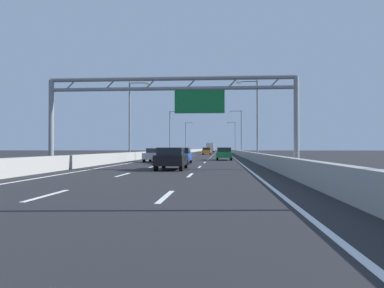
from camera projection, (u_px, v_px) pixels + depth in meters
ground_plane at (208, 154)px, 98.79m from camera, size 260.00×260.00×0.00m
lane_dash_left_1 at (47, 195)px, 11.68m from camera, size 0.16×3.00×0.01m
lane_dash_left_2 at (123, 175)px, 20.66m from camera, size 0.16×3.00×0.01m
lane_dash_left_3 at (153, 167)px, 29.63m from camera, size 0.16×3.00×0.01m
lane_dash_left_4 at (169, 162)px, 38.61m from camera, size 0.16×3.00×0.01m
lane_dash_left_5 at (179, 160)px, 47.58m from camera, size 0.16×3.00×0.01m
lane_dash_left_6 at (185, 158)px, 56.55m from camera, size 0.16×3.00×0.01m
lane_dash_left_7 at (190, 156)px, 65.53m from camera, size 0.16×3.00×0.01m
lane_dash_left_8 at (194, 155)px, 74.50m from camera, size 0.16×3.00×0.01m
lane_dash_left_9 at (197, 155)px, 83.47m from camera, size 0.16×3.00×0.01m
lane_dash_left_10 at (199, 154)px, 92.45m from camera, size 0.16×3.00×0.01m
lane_dash_left_11 at (201, 153)px, 101.42m from camera, size 0.16×3.00×0.01m
lane_dash_left_12 at (203, 153)px, 110.39m from camera, size 0.16×3.00×0.01m
lane_dash_left_13 at (204, 153)px, 119.37m from camera, size 0.16×3.00×0.01m
lane_dash_left_14 at (206, 152)px, 128.34m from camera, size 0.16×3.00×0.01m
lane_dash_left_15 at (207, 152)px, 137.32m from camera, size 0.16×3.00×0.01m
lane_dash_left_16 at (207, 152)px, 146.29m from camera, size 0.16×3.00×0.01m
lane_dash_left_17 at (208, 152)px, 155.26m from camera, size 0.16×3.00×0.01m
lane_dash_right_1 at (165, 197)px, 11.41m from camera, size 0.16×3.00×0.01m
lane_dash_right_2 at (190, 175)px, 20.39m from camera, size 0.16×3.00×0.01m
lane_dash_right_3 at (200, 167)px, 29.36m from camera, size 0.16×3.00×0.01m
lane_dash_right_4 at (205, 162)px, 38.33m from camera, size 0.16×3.00×0.01m
lane_dash_right_5 at (208, 160)px, 47.31m from camera, size 0.16×3.00×0.01m
lane_dash_right_6 at (210, 158)px, 56.28m from camera, size 0.16×3.00×0.01m
lane_dash_right_7 at (212, 156)px, 65.25m from camera, size 0.16×3.00×0.01m
lane_dash_right_8 at (213, 155)px, 74.23m from camera, size 0.16×3.00×0.01m
lane_dash_right_9 at (214, 155)px, 83.20m from camera, size 0.16×3.00×0.01m
lane_dash_right_10 at (214, 154)px, 92.18m from camera, size 0.16×3.00×0.01m
lane_dash_right_11 at (215, 153)px, 101.15m from camera, size 0.16×3.00×0.01m
lane_dash_right_12 at (216, 153)px, 110.12m from camera, size 0.16×3.00×0.01m
lane_dash_right_13 at (216, 153)px, 119.10m from camera, size 0.16×3.00×0.01m
lane_dash_right_14 at (216, 152)px, 128.07m from camera, size 0.16×3.00×0.01m
lane_dash_right_15 at (217, 152)px, 137.04m from camera, size 0.16×3.00×0.01m
lane_dash_right_16 at (217, 152)px, 146.02m from camera, size 0.16×3.00×0.01m
lane_dash_right_17 at (217, 152)px, 154.99m from camera, size 0.16×3.00×0.01m
edge_line_left at (183, 154)px, 87.22m from camera, size 0.16×176.00×0.01m
edge_line_right at (230, 154)px, 86.43m from camera, size 0.16×176.00×0.01m
barrier_left at (185, 151)px, 109.29m from camera, size 0.45×220.00×0.95m
barrier_right at (234, 151)px, 108.25m from camera, size 0.45×220.00×0.95m
sign_gantry at (175, 98)px, 26.50m from camera, size 17.24×0.36×6.36m
streetlamp_left_mid at (131, 115)px, 47.14m from camera, size 2.58×0.28×9.50m
streetlamp_right_mid at (255, 115)px, 46.01m from camera, size 2.58×0.28×9.50m
streetlamp_left_far at (171, 130)px, 84.07m from camera, size 2.58×0.28×9.50m
streetlamp_right_far at (240, 129)px, 82.94m from camera, size 2.58×0.28×9.50m
streetlamp_left_distant at (186, 135)px, 121.00m from camera, size 2.58×0.28×9.50m
streetlamp_right_distant at (234, 135)px, 119.87m from camera, size 2.58×0.28×9.50m
blue_car at (181, 155)px, 35.20m from camera, size 1.75×4.66×1.47m
orange_car at (207, 151)px, 84.47m from camera, size 1.84×4.57×1.53m
green_car at (224, 154)px, 46.02m from camera, size 1.83×4.54×1.50m
silver_car at (155, 155)px, 39.89m from camera, size 1.70×4.46×1.41m
black_car at (172, 158)px, 25.61m from camera, size 1.80×4.43×1.46m
box_truck at (210, 147)px, 127.84m from camera, size 2.50×7.75×3.06m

